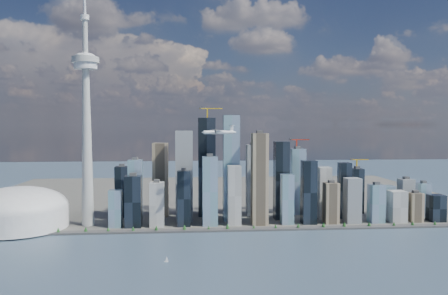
{
  "coord_description": "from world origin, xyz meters",
  "views": [
    {
      "loc": [
        -84.11,
        -635.89,
        218.9
      ],
      "look_at": [
        -11.44,
        260.0,
        171.79
      ],
      "focal_mm": 35.0,
      "sensor_mm": 36.0,
      "label": 1
    }
  ],
  "objects": [
    {
      "name": "ground",
      "position": [
        0.0,
        0.0,
        0.0
      ],
      "size": [
        4000.0,
        4000.0,
        0.0
      ],
      "primitive_type": "plane",
      "color": "#384A63",
      "rests_on": "ground"
    },
    {
      "name": "seawall",
      "position": [
        0.0,
        250.0,
        2.0
      ],
      "size": [
        1100.0,
        22.0,
        4.0
      ],
      "primitive_type": "cube",
      "color": "#383838",
      "rests_on": "ground"
    },
    {
      "name": "land",
      "position": [
        0.0,
        700.0,
        1.5
      ],
      "size": [
        1400.0,
        900.0,
        3.0
      ],
      "primitive_type": "cube",
      "color": "#4C4C47",
      "rests_on": "ground"
    },
    {
      "name": "shoreline_trees",
      "position": [
        0.0,
        250.0,
        8.78
      ],
      "size": [
        960.53,
        7.2,
        8.8
      ],
      "color": "#3F2D1E",
      "rests_on": "seawall"
    },
    {
      "name": "skyscraper_cluster",
      "position": [
        59.62,
        336.82,
        80.05
      ],
      "size": [
        736.0,
        142.0,
        257.98
      ],
      "color": "black",
      "rests_on": "land"
    },
    {
      "name": "needle_tower",
      "position": [
        -300.0,
        310.0,
        235.84
      ],
      "size": [
        56.0,
        56.0,
        550.5
      ],
      "color": "#A3A49F",
      "rests_on": "land"
    },
    {
      "name": "dome_stadium",
      "position": [
        -440.0,
        300.0,
        39.44
      ],
      "size": [
        200.0,
        200.0,
        86.0
      ],
      "color": "silver",
      "rests_on": "land"
    },
    {
      "name": "airplane",
      "position": [
        -24.8,
        218.29,
        204.98
      ],
      "size": [
        71.13,
        63.37,
        17.51
      ],
      "rotation": [
        0.0,
        0.0,
        0.24
      ],
      "color": "silver",
      "rests_on": "ground"
    },
    {
      "name": "sailboat_west",
      "position": [
        -120.16,
        54.22,
        3.21
      ],
      "size": [
        7.25,
        3.07,
        10.02
      ],
      "rotation": [
        0.0,
        0.0,
        -0.19
      ],
      "color": "white",
      "rests_on": "ground"
    }
  ]
}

